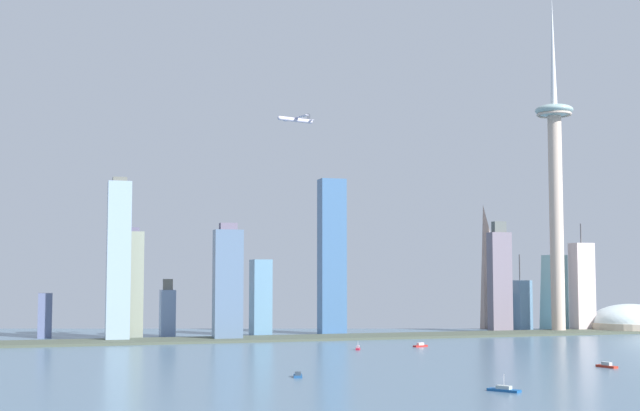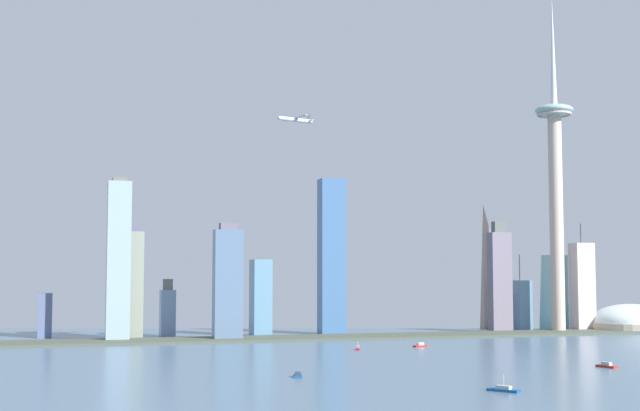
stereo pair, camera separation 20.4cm
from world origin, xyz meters
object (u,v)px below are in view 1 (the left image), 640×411
Objects in this scene: observation_tower at (555,173)px; boat_2 at (607,366)px; skyscraper_4 at (45,315)px; skyscraper_8 at (500,280)px; skyscraper_11 at (582,287)px; stadium_dome at (631,323)px; boat_0 at (358,348)px; skyscraper_12 at (261,298)px; boat_5 at (298,375)px; skyscraper_3 at (228,284)px; skyscraper_1 at (553,292)px; boat_3 at (420,345)px; skyscraper_6 at (118,260)px; skyscraper_10 at (490,264)px; skyscraper_0 at (167,311)px; skyscraper_7 at (520,305)px; boat_4 at (504,389)px; skyscraper_5 at (131,284)px; skyscraper_9 at (332,256)px; airplane at (295,120)px.

observation_tower is 401.94m from boat_2.
boat_2 is (358.11, -397.52, -20.21)m from skyscraper_4.
skyscraper_8 is 1.01× the size of skyscraper_11.
stadium_dome is 394.28m from boat_0.
boat_5 is at bearing -99.15° from skyscraper_12.
skyscraper_1 is at bearing 9.73° from skyscraper_3.
skyscraper_4 is at bearing 151.27° from skyscraper_3.
skyscraper_1 is 305.85m from boat_3.
skyscraper_11 is (96.84, -5.69, -7.48)m from skyscraper_8.
boat_0 is (181.36, -148.48, -72.75)m from skyscraper_6.
skyscraper_3 is 164.69m from boat_0.
skyscraper_10 is at bearing -28.16° from boat_2.
skyscraper_11 reaches higher than skyscraper_1.
boat_5 is (32.89, -373.34, -24.06)m from skyscraper_0.
skyscraper_6 is 444.45m from skyscraper_7.
boat_0 is (245.49, -222.67, -20.10)m from skyscraper_4.
skyscraper_8 reaches higher than boat_4.
boat_3 is (228.15, -165.85, -50.49)m from skyscraper_5.
skyscraper_0 is at bearing 173.55° from stadium_dome.
skyscraper_9 is (217.43, 37.37, 5.66)m from skyscraper_6.
skyscraper_3 is 346.97m from skyscraper_7.
skyscraper_5 is (78.41, -41.77, 30.22)m from skyscraper_4.
stadium_dome is 410.06m from boat_2.
airplane is (-355.30, -112.77, 147.46)m from skyscraper_11.
skyscraper_6 is (-14.28, -32.43, 22.44)m from skyscraper_5.
boat_3 is 287.19m from boat_4.
boat_2 is (-145.48, -370.59, -26.18)m from skyscraper_7.
airplane reaches higher than stadium_dome.
skyscraper_3 is 0.73× the size of skyscraper_10.
skyscraper_11 is 355.63m from skyscraper_12.
skyscraper_1 is 269.05m from skyscraper_9.
skyscraper_5 reaches higher than skyscraper_12.
skyscraper_3 reaches higher than stadium_dome.
skyscraper_0 is 3.99× the size of boat_3.
skyscraper_3 is at bearing -169.58° from skyscraper_7.
skyscraper_1 is at bearing 109.09° from skyscraper_11.
boat_3 is at bearing -34.11° from skyscraper_4.
skyscraper_5 is 0.90× the size of skyscraper_8.
skyscraper_11 is at bearing -4.92° from skyscraper_9.
skyscraper_5 is 1.27× the size of skyscraper_7.
boat_5 is (149.05, -392.12, -20.42)m from skyscraper_4.
skyscraper_10 is at bearing 9.33° from skyscraper_12.
skyscraper_8 reaches higher than boat_3.
skyscraper_6 is at bearing -170.25° from skyscraper_9.
stadium_dome is 6.42× the size of boat_3.
skyscraper_4 is 504.34m from skyscraper_7.
skyscraper_7 is at bearing 149.92° from boat_5.
boat_0 is (40.07, -180.50, -36.56)m from skyscraper_12.
airplane reaches higher than boat_5.
skyscraper_9 is at bearing -177.15° from skyscraper_1.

